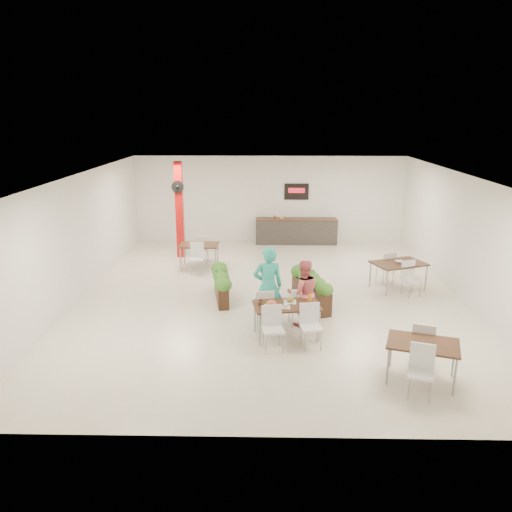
{
  "coord_description": "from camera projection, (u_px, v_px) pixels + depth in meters",
  "views": [
    {
      "loc": [
        -0.13,
        -12.47,
        4.71
      ],
      "look_at": [
        -0.38,
        0.07,
        1.1
      ],
      "focal_mm": 35.0,
      "sensor_mm": 36.0,
      "label": 1
    }
  ],
  "objects": [
    {
      "name": "ground",
      "position": [
        270.0,
        296.0,
        13.28
      ],
      "size": [
        12.0,
        12.0,
        0.0
      ],
      "primitive_type": "plane",
      "color": "beige",
      "rests_on": "ground"
    },
    {
      "name": "main_table",
      "position": [
        286.0,
        310.0,
        10.72
      ],
      "size": [
        1.51,
        1.8,
        0.92
      ],
      "rotation": [
        0.0,
        0.0,
        0.17
      ],
      "color": "#321910",
      "rests_on": "ground"
    },
    {
      "name": "diner_man",
      "position": [
        268.0,
        286.0,
        11.28
      ],
      "size": [
        0.74,
        0.55,
        1.86
      ],
      "primitive_type": "imported",
      "rotation": [
        0.0,
        0.0,
        3.31
      ],
      "color": "teal",
      "rests_on": "ground"
    },
    {
      "name": "service_counter",
      "position": [
        296.0,
        231.0,
        18.56
      ],
      "size": [
        3.0,
        0.64,
        2.2
      ],
      "color": "#2A2825",
      "rests_on": "ground"
    },
    {
      "name": "room_shell",
      "position": [
        271.0,
        223.0,
        12.73
      ],
      "size": [
        10.1,
        12.1,
        3.22
      ],
      "color": "white",
      "rests_on": "ground"
    },
    {
      "name": "red_column",
      "position": [
        180.0,
        209.0,
        16.53
      ],
      "size": [
        0.4,
        0.41,
        3.2
      ],
      "color": "#A90C0B",
      "rests_on": "ground"
    },
    {
      "name": "side_table_c",
      "position": [
        423.0,
        349.0,
        8.95
      ],
      "size": [
        1.44,
        1.67,
        0.92
      ],
      "rotation": [
        0.0,
        0.0,
        -0.32
      ],
      "color": "#321910",
      "rests_on": "ground"
    },
    {
      "name": "planter_left",
      "position": [
        221.0,
        282.0,
        12.95
      ],
      "size": [
        0.62,
        1.7,
        0.89
      ],
      "rotation": [
        0.0,
        0.0,
        1.74
      ],
      "color": "black",
      "rests_on": "ground"
    },
    {
      "name": "side_table_b",
      "position": [
        399.0,
        266.0,
        13.72
      ],
      "size": [
        1.62,
        1.66,
        0.92
      ],
      "rotation": [
        0.0,
        0.0,
        0.38
      ],
      "color": "#321910",
      "rests_on": "ground"
    },
    {
      "name": "diner_woman",
      "position": [
        303.0,
        293.0,
        11.3
      ],
      "size": [
        0.84,
        0.71,
        1.55
      ],
      "primitive_type": "imported",
      "rotation": [
        0.0,
        0.0,
        3.31
      ],
      "color": "#DF6369",
      "rests_on": "ground"
    },
    {
      "name": "side_table_a",
      "position": [
        199.0,
        248.0,
        15.63
      ],
      "size": [
        1.21,
        1.62,
        0.92
      ],
      "rotation": [
        0.0,
        0.0,
        -0.01
      ],
      "color": "#321910",
      "rests_on": "ground"
    },
    {
      "name": "planter_right",
      "position": [
        311.0,
        287.0,
        12.54
      ],
      "size": [
        0.91,
        1.73,
        0.95
      ],
      "rotation": [
        0.0,
        0.0,
        1.94
      ],
      "color": "black",
      "rests_on": "ground"
    }
  ]
}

